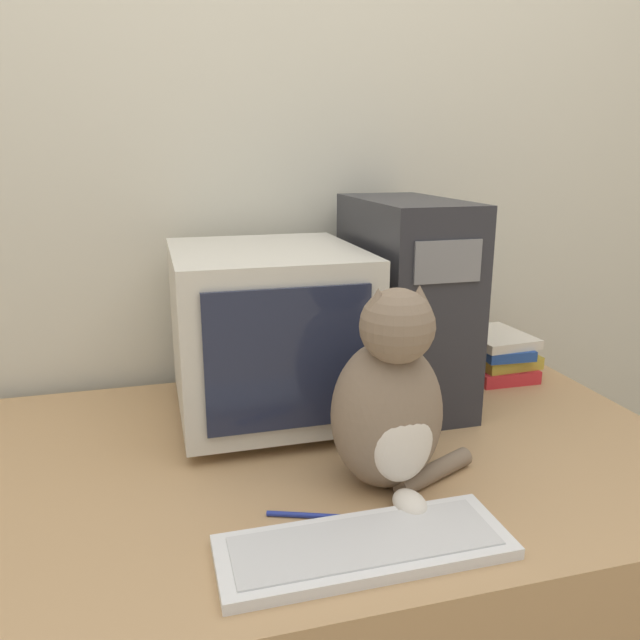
{
  "coord_description": "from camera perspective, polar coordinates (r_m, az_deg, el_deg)",
  "views": [
    {
      "loc": [
        -0.27,
        -0.63,
        1.28
      ],
      "look_at": [
        0.04,
        0.48,
        0.97
      ],
      "focal_mm": 35.0,
      "sensor_mm": 36.0,
      "label": 1
    }
  ],
  "objects": [
    {
      "name": "computer_tower",
      "position": [
        1.46,
        7.68,
        1.71
      ],
      "size": [
        0.2,
        0.42,
        0.47
      ],
      "color": "#28282D",
      "rests_on": "desk"
    },
    {
      "name": "keyboard",
      "position": [
        0.98,
        4.1,
        -19.95
      ],
      "size": [
        0.44,
        0.16,
        0.02
      ],
      "color": "silver",
      "rests_on": "desk"
    },
    {
      "name": "crt_monitor",
      "position": [
        1.36,
        -4.82,
        -1.0
      ],
      "size": [
        0.39,
        0.44,
        0.37
      ],
      "color": "beige",
      "rests_on": "desk"
    },
    {
      "name": "cat",
      "position": [
        1.08,
        6.44,
        -7.65
      ],
      "size": [
        0.28,
        0.23,
        0.37
      ],
      "rotation": [
        0.0,
        0.0,
        0.04
      ],
      "color": "#7A6651",
      "rests_on": "desk"
    },
    {
      "name": "wall_back",
      "position": [
        1.63,
        -6.11,
        14.16
      ],
      "size": [
        7.0,
        0.05,
        2.5
      ],
      "color": "beige",
      "rests_on": "ground_plane"
    },
    {
      "name": "book_stack",
      "position": [
        1.71,
        15.73,
        -3.02
      ],
      "size": [
        0.18,
        0.21,
        0.11
      ],
      "color": "red",
      "rests_on": "desk"
    },
    {
      "name": "desk",
      "position": [
        1.45,
        -1.29,
        -24.46
      ],
      "size": [
        1.53,
        0.91,
        0.71
      ],
      "color": "tan",
      "rests_on": "ground_plane"
    },
    {
      "name": "pen",
      "position": [
        1.06,
        -0.93,
        -17.44
      ],
      "size": [
        0.14,
        0.06,
        0.01
      ],
      "color": "navy",
      "rests_on": "desk"
    }
  ]
}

